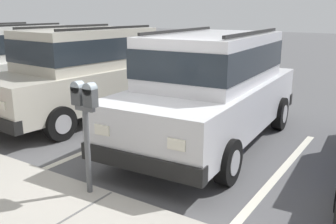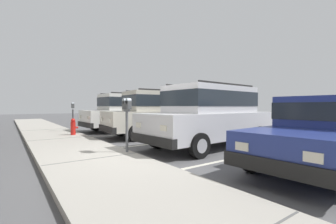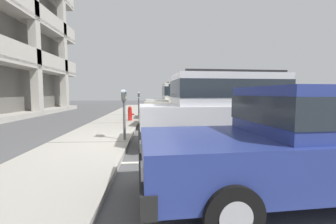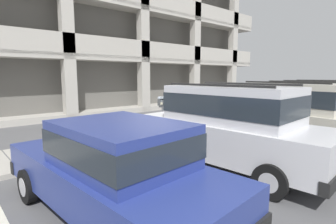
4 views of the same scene
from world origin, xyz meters
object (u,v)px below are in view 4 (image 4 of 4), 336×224
at_px(fire_hydrant, 236,114).
at_px(red_sedan, 115,166).
at_px(parking_meter_near, 163,107).
at_px(silver_suv, 230,123).
at_px(dark_hatchback, 292,112).
at_px(parking_meter_far, 262,100).
at_px(blue_coupe, 323,104).

bearing_deg(fire_hydrant, red_sedan, -158.12).
distance_m(parking_meter_near, fire_hydrant, 4.71).
relative_size(silver_suv, dark_hatchback, 0.99).
bearing_deg(parking_meter_far, silver_suv, -156.75).
xyz_separation_m(silver_suv, fire_hydrant, (4.94, 3.13, -0.62)).
xyz_separation_m(silver_suv, parking_meter_near, (0.30, 2.83, 0.10)).
bearing_deg(parking_meter_far, blue_coupe, -97.69).
xyz_separation_m(blue_coupe, parking_meter_near, (-5.81, 2.83, 0.10)).
xyz_separation_m(red_sedan, fire_hydrant, (8.14, 3.27, -0.36)).
relative_size(silver_suv, parking_meter_far, 3.45).
bearing_deg(red_sedan, parking_meter_far, 13.06).
relative_size(parking_meter_near, parking_meter_far, 1.01).
height_order(red_sedan, fire_hydrant, red_sedan).
bearing_deg(silver_suv, dark_hatchback, -4.90).
bearing_deg(dark_hatchback, silver_suv, -177.20).
bearing_deg(parking_meter_far, parking_meter_near, 179.57).
relative_size(silver_suv, fire_hydrant, 6.97).
distance_m(red_sedan, blue_coupe, 9.32).
height_order(red_sedan, parking_meter_far, red_sedan).
height_order(parking_meter_far, fire_hydrant, parking_meter_far).
bearing_deg(blue_coupe, parking_meter_far, 80.15).
xyz_separation_m(parking_meter_near, fire_hydrant, (4.64, 0.30, -0.72)).
height_order(blue_coupe, parking_meter_far, blue_coupe).
xyz_separation_m(parking_meter_far, fire_hydrant, (-1.55, 0.34, -0.59)).
relative_size(parking_meter_near, fire_hydrant, 2.04).
height_order(silver_suv, parking_meter_near, silver_suv).
bearing_deg(dark_hatchback, parking_meter_near, 139.14).
xyz_separation_m(dark_hatchback, parking_meter_far, (3.30, 2.88, -0.04)).
bearing_deg(parking_meter_near, blue_coupe, -25.95).
bearing_deg(red_sedan, blue_coupe, -2.86).
bearing_deg(fire_hydrant, parking_meter_far, -12.50).
distance_m(silver_suv, blue_coupe, 6.11).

